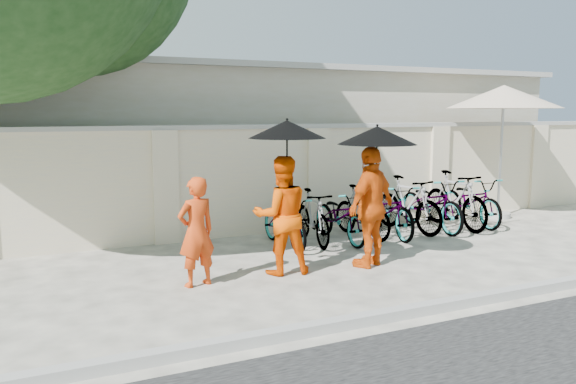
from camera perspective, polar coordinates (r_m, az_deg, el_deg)
name	(u,v)px	position (r m, az deg, el deg)	size (l,w,h in m)	color
ground	(291,283)	(7.73, 0.31, -9.25)	(80.00, 80.00, 0.00)	beige
kerb	(357,321)	(6.30, 7.04, -12.86)	(40.00, 0.16, 0.12)	#989894
compound_wall	(268,181)	(10.79, -2.08, 1.15)	(20.00, 0.30, 2.00)	beige
building_behind	(247,140)	(14.63, -4.23, 5.32)	(14.00, 6.00, 3.20)	#B4AEA2
monk_left	(196,232)	(7.55, -9.30, -4.01)	(0.54, 0.35, 1.47)	red
monk_center	(281,215)	(8.00, -0.67, -2.38)	(0.83, 0.64, 1.70)	#E84A00
parasol_center	(287,129)	(7.82, -0.10, 6.38)	(1.09, 1.09, 1.23)	black
monk_right	(371,207)	(8.46, 8.47, -1.50)	(1.06, 0.44, 1.81)	#D84D0A
parasol_right	(377,135)	(8.30, 9.04, 5.70)	(1.16, 1.16, 1.08)	black
patio_umbrella	(504,98)	(13.04, 21.06, 8.88)	(2.63, 2.63, 2.88)	#989894
bike_0	(285,222)	(9.68, -0.32, -3.03)	(0.58, 1.66, 0.87)	#A9A9A9
bike_1	(313,217)	(9.88, 2.54, -2.56)	(0.45, 1.59, 0.96)	#A9A9A9
bike_2	(341,216)	(10.10, 5.36, -2.45)	(0.61, 1.76, 0.92)	#A9A9A9
bike_3	(362,212)	(10.48, 7.52, -1.99)	(0.45, 1.60, 0.96)	#A9A9A9
bike_4	(389,210)	(10.69, 10.25, -1.80)	(0.65, 1.88, 0.99)	#A9A9A9
bike_5	(408,204)	(11.10, 12.10, -1.23)	(0.51, 1.80, 1.08)	#A9A9A9
bike_6	(431,204)	(11.40, 14.36, -1.17)	(0.69, 1.97, 1.04)	#A9A9A9
bike_7	(455,200)	(11.69, 16.61, -0.78)	(0.54, 1.90, 1.14)	#A9A9A9
bike_8	(471,201)	(12.15, 18.10, -0.86)	(0.66, 1.89, 1.00)	#A9A9A9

